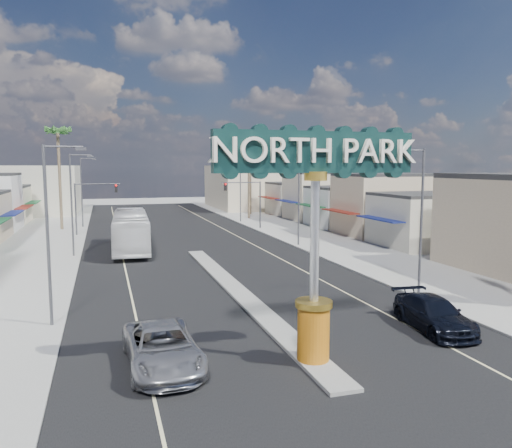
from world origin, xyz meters
TOP-DOWN VIEW (x-y plane):
  - ground at (0.00, 30.00)m, footprint 160.00×160.00m
  - road at (0.00, 30.00)m, footprint 20.00×120.00m
  - median_island at (0.00, 14.00)m, footprint 1.30×30.00m
  - sidewalk_left at (-14.00, 30.00)m, footprint 8.00×120.00m
  - sidewalk_right at (14.00, 30.00)m, footprint 8.00×120.00m
  - storefront_row_right at (24.00, 43.00)m, footprint 12.00×42.00m
  - backdrop_far_left at (-22.00, 75.00)m, footprint 20.00×20.00m
  - backdrop_far_right at (22.00, 75.00)m, footprint 20.00×20.00m
  - gateway_sign at (0.00, 1.98)m, footprint 8.20×1.50m
  - traffic_signal_left at (-9.18, 43.99)m, footprint 5.09×0.45m
  - traffic_signal_right at (9.18, 43.99)m, footprint 5.09×0.45m
  - streetlight_l_near at (-10.43, 10.00)m, footprint 2.03×0.22m
  - streetlight_l_mid at (-10.43, 30.00)m, footprint 2.03×0.22m
  - streetlight_l_far at (-10.43, 52.00)m, footprint 2.03×0.22m
  - streetlight_r_near at (10.43, 10.00)m, footprint 2.03×0.22m
  - streetlight_r_mid at (10.43, 30.00)m, footprint 2.03×0.22m
  - streetlight_r_far at (10.43, 52.00)m, footprint 2.03×0.22m
  - palm_left_far at (-13.00, 50.00)m, footprint 2.60×2.60m
  - palm_right_mid at (13.00, 56.00)m, footprint 2.60×2.60m
  - palm_right_far at (15.00, 62.00)m, footprint 2.60×2.60m
  - suv_left at (-5.90, 3.37)m, footprint 2.95×6.04m
  - suv_right at (7.31, 4.14)m, footprint 2.76×5.62m
  - car_parked_left at (-5.50, 29.12)m, footprint 2.01×4.45m
  - city_bus at (-5.57, 32.17)m, footprint 3.76×13.54m

SIDE VIEW (x-z plane):
  - ground at x=0.00m, z-range 0.00..0.00m
  - road at x=0.00m, z-range 0.00..0.01m
  - sidewalk_left at x=-14.00m, z-range 0.00..0.12m
  - sidewalk_right at x=14.00m, z-range 0.00..0.12m
  - median_island at x=0.00m, z-range 0.00..0.16m
  - car_parked_left at x=-5.50m, z-range 0.00..1.48m
  - suv_right at x=7.31m, z-range 0.00..1.57m
  - suv_left at x=-5.90m, z-range 0.00..1.65m
  - city_bus at x=-5.57m, z-range 0.00..3.73m
  - storefront_row_right at x=24.00m, z-range 0.00..6.00m
  - backdrop_far_left at x=-22.00m, z-range 0.00..8.00m
  - backdrop_far_right at x=22.00m, z-range 0.00..8.00m
  - traffic_signal_left at x=-9.18m, z-range 1.27..7.27m
  - traffic_signal_right at x=9.18m, z-range 1.27..7.27m
  - streetlight_l_near at x=-10.43m, z-range 0.57..9.57m
  - streetlight_l_mid at x=-10.43m, z-range 0.57..9.57m
  - streetlight_l_far at x=-10.43m, z-range 0.57..9.57m
  - streetlight_r_near at x=10.43m, z-range 0.57..9.57m
  - streetlight_r_mid at x=10.43m, z-range 0.57..9.57m
  - streetlight_r_far at x=10.43m, z-range 0.57..9.57m
  - gateway_sign at x=0.00m, z-range 1.35..10.50m
  - palm_right_mid at x=13.00m, z-range 4.55..16.65m
  - palm_left_far at x=-13.00m, z-range 4.95..18.05m
  - palm_right_far at x=15.00m, z-range 5.34..19.44m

